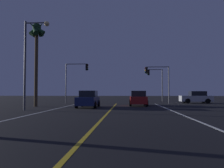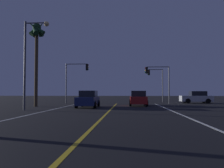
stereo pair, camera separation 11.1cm
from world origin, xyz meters
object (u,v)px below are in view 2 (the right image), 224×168
(palm_tree_left_mid, at_px, (37,37))
(street_lamp_left_mid, at_px, (31,53))
(car_crossing_side, at_px, (196,97))
(traffic_light_near_right, at_px, (157,76))
(car_oncoming, at_px, (88,99))
(traffic_light_far_right, at_px, (155,78))
(traffic_light_near_left, at_px, (77,74))
(car_ahead_far, at_px, (138,98))

(palm_tree_left_mid, bearing_deg, street_lamp_left_mid, -72.10)
(car_crossing_side, relative_size, traffic_light_near_right, 0.85)
(car_oncoming, xyz_separation_m, street_lamp_left_mid, (-4.25, -4.09, 4.05))
(traffic_light_near_right, bearing_deg, car_oncoming, 45.46)
(car_crossing_side, distance_m, traffic_light_far_right, 7.25)
(traffic_light_near_right, height_order, street_lamp_left_mid, street_lamp_left_mid)
(car_oncoming, distance_m, traffic_light_near_left, 9.30)
(traffic_light_near_right, bearing_deg, palm_tree_left_mid, 28.23)
(car_ahead_far, relative_size, palm_tree_left_mid, 0.46)
(traffic_light_near_right, distance_m, street_lamp_left_mid, 17.34)
(car_crossing_side, xyz_separation_m, street_lamp_left_mid, (-17.93, -13.73, 4.05))
(car_oncoming, height_order, traffic_light_near_left, traffic_light_near_left)
(car_crossing_side, xyz_separation_m, traffic_light_far_right, (-5.22, 3.99, 3.06))
(traffic_light_near_right, bearing_deg, car_ahead_far, 60.29)
(traffic_light_far_right, height_order, palm_tree_left_mid, palm_tree_left_mid)
(traffic_light_near_right, distance_m, traffic_light_near_left, 11.09)
(car_crossing_side, xyz_separation_m, car_oncoming, (-13.68, -9.65, 0.00))
(traffic_light_near_right, relative_size, traffic_light_near_left, 0.91)
(car_ahead_far, bearing_deg, car_crossing_side, -52.88)
(car_crossing_side, height_order, car_oncoming, same)
(car_oncoming, bearing_deg, car_ahead_far, 121.86)
(car_crossing_side, height_order, traffic_light_far_right, traffic_light_far_right)
(car_crossing_side, xyz_separation_m, traffic_light_near_right, (-5.67, -1.51, 2.96))
(street_lamp_left_mid, bearing_deg, traffic_light_far_right, 54.36)
(traffic_light_far_right, bearing_deg, car_ahead_far, 72.65)
(traffic_light_near_left, bearing_deg, car_ahead_far, -30.57)
(traffic_light_near_right, xyz_separation_m, traffic_light_far_right, (0.45, 5.50, 0.10))
(car_ahead_far, distance_m, traffic_light_near_right, 6.37)
(car_crossing_side, distance_m, street_lamp_left_mid, 22.94)
(car_ahead_far, xyz_separation_m, car_oncoming, (-5.21, -3.24, 0.00))
(car_ahead_far, height_order, street_lamp_left_mid, street_lamp_left_mid)
(traffic_light_far_right, distance_m, palm_tree_left_mid, 19.57)
(traffic_light_far_right, distance_m, street_lamp_left_mid, 21.82)
(palm_tree_left_mid, bearing_deg, car_crossing_side, 24.62)
(street_lamp_left_mid, bearing_deg, traffic_light_near_left, 84.54)
(car_ahead_far, relative_size, traffic_light_near_left, 0.77)
(car_ahead_far, xyz_separation_m, traffic_light_far_right, (3.25, 10.40, 3.06))
(car_ahead_far, xyz_separation_m, car_crossing_side, (8.47, 6.41, 0.00))
(car_crossing_side, relative_size, street_lamp_left_mid, 0.56)
(street_lamp_left_mid, bearing_deg, car_crossing_side, 37.45)
(car_crossing_side, relative_size, car_oncoming, 1.00)
(traffic_light_near_right, height_order, traffic_light_near_left, traffic_light_near_left)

